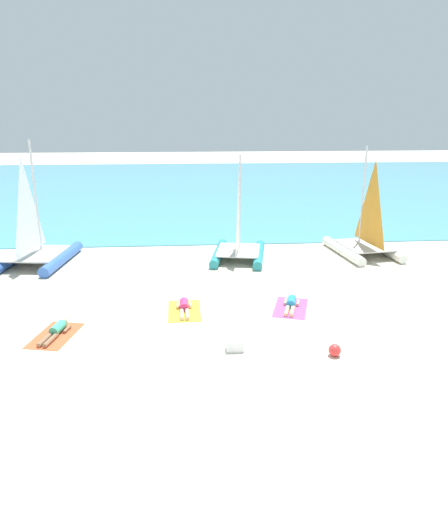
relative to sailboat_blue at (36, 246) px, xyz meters
name	(u,v)px	position (x,y,z in m)	size (l,w,h in m)	color
ground_plane	(217,249)	(8.18, 1.82, -0.81)	(120.00, 120.00, 0.00)	beige
ocean_water	(204,187)	(8.18, 22.54, -0.79)	(120.00, 40.00, 0.05)	#4C9EB7
sailboat_blue	(36,246)	(0.00, 0.00, 0.00)	(3.16, 4.47, 5.44)	blue
sailboat_teal	(239,244)	(9.10, 0.08, -0.11)	(2.93, 3.99, 4.74)	teal
sailboat_white	(364,239)	(15.16, 0.41, -0.06)	(2.98, 4.18, 5.06)	white
towel_left	(55,335)	(2.69, -7.45, -0.80)	(1.10, 1.90, 0.01)	#EA5933
sunbather_left	(56,331)	(2.71, -7.38, -0.68)	(0.72, 1.56, 0.30)	#3FB28C
towel_middle	(184,311)	(6.63, -5.84, -0.80)	(1.10, 1.90, 0.01)	yellow
sunbather_middle	(184,307)	(6.63, -5.77, -0.68)	(0.55, 1.56, 0.30)	#D83372
towel_right	(291,308)	(10.34, -5.83, -0.80)	(1.10, 1.90, 0.01)	#D84C99
sunbather_right	(291,304)	(10.36, -5.76, -0.68)	(0.82, 1.54, 0.30)	#268CCC
beach_ball	(335,350)	(10.86, -9.31, -0.64)	(0.35, 0.35, 0.35)	red
cooler_box	(235,344)	(8.11, -8.77, -0.63)	(0.50, 0.36, 0.36)	white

